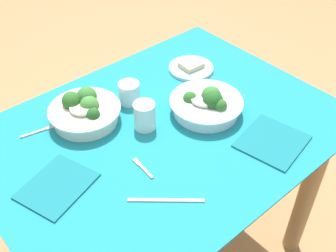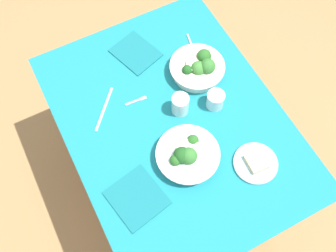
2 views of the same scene
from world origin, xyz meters
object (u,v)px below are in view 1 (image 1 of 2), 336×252
water_glass_side (129,93)px  fork_by_far_bowl (142,167)px  broccoli_bowl_far (85,111)px  table_knife_left (166,200)px  bread_side_plate (191,67)px  napkin_folded_lower (272,141)px  napkin_folded_upper (57,186)px  water_glass_center (145,116)px  fork_by_near_bowl (40,131)px  broccoli_bowl_near (207,104)px

water_glass_side → fork_by_far_bowl: water_glass_side is taller
broccoli_bowl_far → table_knife_left: broccoli_bowl_far is taller
fork_by_far_bowl → bread_side_plate: bearing=-54.4°
napkin_folded_lower → table_knife_left: bearing=173.9°
fork_by_far_bowl → napkin_folded_upper: 0.24m
bread_side_plate → water_glass_center: water_glass_center is taller
water_glass_side → broccoli_bowl_far: bearing=174.7°
broccoli_bowl_far → fork_by_near_bowl: bearing=161.3°
water_glass_side → napkin_folded_lower: bearing=-65.3°
napkin_folded_lower → water_glass_side: bearing=114.7°
broccoli_bowl_far → water_glass_center: (0.12, -0.15, 0.01)m
broccoli_bowl_near → napkin_folded_upper: broccoli_bowl_near is taller
fork_by_near_bowl → napkin_folded_lower: napkin_folded_lower is taller
broccoli_bowl_far → water_glass_center: broccoli_bowl_far is taller
water_glass_side → napkin_folded_lower: (0.21, -0.45, -0.03)m
broccoli_bowl_near → fork_by_far_bowl: broccoli_bowl_near is taller
bread_side_plate → napkin_folded_lower: size_ratio=0.89×
bread_side_plate → water_glass_side: bearing=-178.8°
broccoli_bowl_far → bread_side_plate: size_ratio=1.36×
broccoli_bowl_near → fork_by_far_bowl: (-0.32, -0.06, -0.03)m
bread_side_plate → water_glass_center: 0.37m
fork_by_far_bowl → table_knife_left: bearing=173.2°
broccoli_bowl_near → bread_side_plate: (0.14, 0.22, -0.03)m
napkin_folded_upper → napkin_folded_lower: same height
water_glass_center → napkin_folded_upper: bearing=-173.7°
water_glass_side → napkin_folded_lower: size_ratio=0.39×
water_glass_center → table_knife_left: size_ratio=0.44×
fork_by_far_bowl → table_knife_left: (-0.03, -0.14, -0.00)m
fork_by_far_bowl → water_glass_side: bearing=-26.5°
water_glass_side → bread_side_plate: bearing=1.2°
napkin_folded_upper → napkin_folded_lower: bearing=-25.1°
fork_by_near_bowl → napkin_folded_lower: bearing=-33.3°
water_glass_center → broccoli_bowl_far: bearing=129.0°
broccoli_bowl_far → bread_side_plate: 0.47m
broccoli_bowl_near → table_knife_left: 0.40m
broccoli_bowl_near → water_glass_center: bearing=158.8°
broccoli_bowl_near → napkin_folded_lower: 0.24m
water_glass_side → water_glass_center: bearing=-107.4°
water_glass_center → napkin_folded_lower: (0.25, -0.31, -0.04)m
broccoli_bowl_near → water_glass_side: (-0.16, 0.22, 0.00)m
water_glass_center → napkin_folded_lower: water_glass_center is taller
broccoli_bowl_far → napkin_folded_upper: (-0.22, -0.19, -0.03)m
broccoli_bowl_far → napkin_folded_upper: broccoli_bowl_far is taller
broccoli_bowl_far → bread_side_plate: broccoli_bowl_far is taller
fork_by_far_bowl → fork_by_near_bowl: 0.37m
water_glass_center → fork_by_far_bowl: water_glass_center is taller
bread_side_plate → table_knife_left: (-0.49, -0.42, -0.01)m
broccoli_bowl_far → broccoli_bowl_near: 0.40m
broccoli_bowl_near → table_knife_left: (-0.35, -0.19, -0.03)m
table_knife_left → napkin_folded_upper: (-0.20, 0.24, 0.00)m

